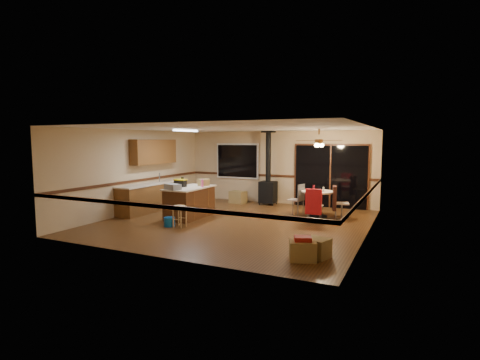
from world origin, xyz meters
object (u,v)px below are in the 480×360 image
Objects in this scene: wood_stove at (268,184)px; chair_left at (299,196)px; box_corner_b at (316,248)px; blue_bucket at (169,222)px; kitchen_island at (190,202)px; box_corner_a at (303,250)px; toolbox_grey at (173,187)px; dining_table at (318,199)px; bar_stool at (180,216)px; box_under_window at (238,197)px; chair_right at (335,198)px; toolbox_black at (180,183)px; chair_near at (314,202)px.

chair_left is at bearing -41.15° from wood_stove.
wood_stove is 5.39× the size of box_corner_b.
chair_left is (1.51, -1.32, -0.14)m from wood_stove.
blue_bucket is 0.57× the size of chair_left.
kitchen_island is at bearing -148.34° from chair_left.
chair_left is at bearing 107.40° from box_corner_a.
wood_stove reaches higher than chair_left.
toolbox_grey is 4.72m from box_corner_a.
dining_table is (3.24, 2.90, 0.41)m from blue_bucket.
box_corner_a is (4.13, -2.49, -0.27)m from kitchen_island.
box_under_window is (-0.25, 4.07, -0.07)m from bar_stool.
wood_stove reaches higher than kitchen_island.
kitchen_island is at bearing -154.07° from dining_table.
chair_right is at bearing 0.96° from dining_table.
kitchen_island is 0.63m from toolbox_black.
chair_near reaches higher than blue_bucket.
chair_near is at bearing 105.24° from box_corner_b.
box_corner_a is (0.72, -4.14, -0.35)m from dining_table.
box_under_window is at bearing 89.56° from blue_bucket.
toolbox_grey is 4.80m from box_corner_b.
toolbox_grey is 3.94m from chair_near.
chair_left reaches higher than bar_stool.
chair_right is at bearing -18.20° from box_under_window.
toolbox_black is 1.18× the size of blue_bucket.
box_under_window is (0.20, 2.89, -0.23)m from kitchen_island.
bar_stool reaches higher than box_corner_a.
box_corner_a is 0.34m from box_corner_b.
dining_table is 3.45m from box_under_window.
dining_table is at bearing -7.24° from chair_left.
toolbox_grey is at bearing -95.45° from box_under_window.
kitchen_island is at bearing 77.57° from toolbox_grey.
chair_left is 4.24m from box_corner_b.
toolbox_grey is at bearing 156.67° from box_corner_a.
bar_stool is 4.08m from box_under_window.
box_corner_a is at bearing -80.07° from dining_table.
chair_right is at bearing 95.86° from box_corner_b.
dining_table reaches higher than box_corner_a.
box_corner_b reaches higher than box_corner_a.
box_corner_b is (4.16, -0.96, 0.07)m from blue_bucket.
bar_stool is 3.91m from box_corner_a.
chair_left is at bearing -23.94° from box_under_window.
wood_stove is at bearing 66.91° from kitchen_island.
wood_stove is 1.23m from box_under_window.
chair_right is at bearing 29.56° from toolbox_grey.
toolbox_grey reaches higher than chair_near.
chair_near is (2.21, -2.28, -0.13)m from wood_stove.
blue_bucket is (-0.28, -0.07, -0.16)m from bar_stool.
dining_table is (2.96, 2.83, 0.25)m from bar_stool.
kitchen_island is 2.40× the size of chair_right.
dining_table reaches higher than bar_stool.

